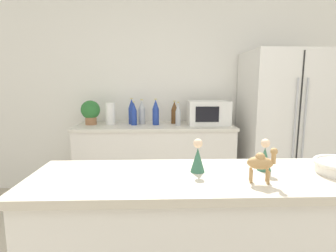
% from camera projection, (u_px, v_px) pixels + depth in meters
% --- Properties ---
extents(wall_back, '(8.00, 0.06, 2.55)m').
position_uv_depth(wall_back, '(177.00, 91.00, 3.37)').
color(wall_back, white).
rests_on(wall_back, ground_plane).
extents(back_counter, '(1.83, 0.63, 0.89)m').
position_uv_depth(back_counter, '(155.00, 161.00, 3.17)').
color(back_counter, silver).
rests_on(back_counter, ground_plane).
extents(refrigerator, '(0.88, 0.76, 1.73)m').
position_uv_depth(refrigerator, '(282.00, 127.00, 3.07)').
color(refrigerator, silver).
rests_on(refrigerator, ground_plane).
extents(potted_plant, '(0.22, 0.22, 0.29)m').
position_uv_depth(potted_plant, '(91.00, 111.00, 3.09)').
color(potted_plant, '#9E6B47').
rests_on(potted_plant, back_counter).
extents(paper_towel_roll, '(0.11, 0.11, 0.26)m').
position_uv_depth(paper_towel_roll, '(110.00, 114.00, 3.09)').
color(paper_towel_roll, white).
rests_on(paper_towel_roll, back_counter).
extents(microwave, '(0.48, 0.37, 0.28)m').
position_uv_depth(microwave, '(208.00, 113.00, 3.11)').
color(microwave, white).
rests_on(microwave, back_counter).
extents(back_bottle_0, '(0.08, 0.08, 0.31)m').
position_uv_depth(back_bottle_0, '(156.00, 112.00, 3.07)').
color(back_bottle_0, navy).
rests_on(back_bottle_0, back_counter).
extents(back_bottle_1, '(0.07, 0.07, 0.28)m').
position_uv_depth(back_bottle_1, '(134.00, 114.00, 3.05)').
color(back_bottle_1, navy).
rests_on(back_bottle_1, back_counter).
extents(back_bottle_2, '(0.06, 0.06, 0.27)m').
position_uv_depth(back_bottle_2, '(178.00, 114.00, 3.02)').
color(back_bottle_2, '#B2B7BC').
rests_on(back_bottle_2, back_counter).
extents(back_bottle_3, '(0.08, 0.08, 0.28)m').
position_uv_depth(back_bottle_3, '(174.00, 113.00, 3.18)').
color(back_bottle_3, brown).
rests_on(back_bottle_3, back_counter).
extents(back_bottle_4, '(0.08, 0.08, 0.31)m').
position_uv_depth(back_bottle_4, '(132.00, 112.00, 3.14)').
color(back_bottle_4, navy).
rests_on(back_bottle_4, back_counter).
extents(back_bottle_5, '(0.08, 0.08, 0.29)m').
position_uv_depth(back_bottle_5, '(142.00, 112.00, 3.15)').
color(back_bottle_5, '#B2B7BC').
rests_on(back_bottle_5, back_counter).
extents(camel_figurine, '(0.12, 0.08, 0.15)m').
position_uv_depth(camel_figurine, '(261.00, 162.00, 1.07)').
color(camel_figurine, '#A87F4C').
rests_on(camel_figurine, bar_counter).
extents(wise_man_figurine_blue, '(0.06, 0.06, 0.15)m').
position_uv_depth(wise_man_figurine_blue, '(265.00, 157.00, 1.22)').
color(wise_man_figurine_blue, '#33664C').
rests_on(wise_man_figurine_blue, bar_counter).
extents(wise_man_figurine_crimson, '(0.07, 0.07, 0.16)m').
position_uv_depth(wise_man_figurine_crimson, '(198.00, 158.00, 1.20)').
color(wise_man_figurine_crimson, '#33664C').
rests_on(wise_man_figurine_crimson, bar_counter).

